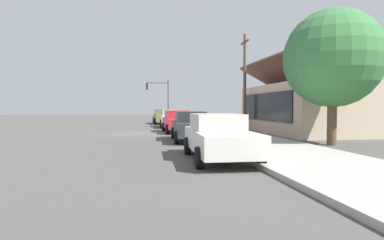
% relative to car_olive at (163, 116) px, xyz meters
% --- Properties ---
extents(ground_plane, '(120.00, 120.00, 0.00)m').
position_rel_car_olive_xyz_m(ground_plane, '(12.98, -2.62, -0.82)').
color(ground_plane, '#4C4947').
extents(sidewalk_curb, '(60.00, 4.20, 0.16)m').
position_rel_car_olive_xyz_m(sidewalk_curb, '(12.98, 2.98, -0.74)').
color(sidewalk_curb, '#A3A099').
rests_on(sidewalk_curb, ground).
extents(car_olive, '(4.67, 2.13, 1.59)m').
position_rel_car_olive_xyz_m(car_olive, '(0.00, 0.00, 0.00)').
color(car_olive, olive).
rests_on(car_olive, ground).
extents(car_silver, '(4.99, 2.22, 1.59)m').
position_rel_car_olive_xyz_m(car_silver, '(6.15, 0.28, 0.00)').
color(car_silver, silver).
rests_on(car_silver, ground).
extents(car_cherry, '(4.48, 2.01, 1.59)m').
position_rel_car_olive_xyz_m(car_cherry, '(12.33, 0.11, -0.00)').
color(car_cherry, red).
rests_on(car_cherry, ground).
extents(car_charcoal, '(4.58, 2.13, 1.59)m').
position_rel_car_olive_xyz_m(car_charcoal, '(18.26, 0.17, -0.00)').
color(car_charcoal, '#2D3035').
rests_on(car_charcoal, ground).
extents(car_ivory, '(4.84, 2.21, 1.59)m').
position_rel_car_olive_xyz_m(car_ivory, '(24.65, 0.14, 0.00)').
color(car_ivory, silver).
rests_on(car_ivory, ground).
extents(storefront_building, '(10.99, 6.80, 5.24)m').
position_rel_car_olive_xyz_m(storefront_building, '(14.08, 9.36, 1.02)').
color(storefront_building, '#CCB293').
rests_on(storefront_building, ground).
extents(shade_tree, '(4.65, 4.65, 6.47)m').
position_rel_car_olive_xyz_m(shade_tree, '(21.43, 6.51, 3.31)').
color(shade_tree, brown).
rests_on(shade_tree, ground).
extents(traffic_light_main, '(0.37, 2.79, 5.20)m').
position_rel_car_olive_xyz_m(traffic_light_main, '(-4.48, -0.08, 2.67)').
color(traffic_light_main, '#383833').
rests_on(traffic_light_main, ground).
extents(utility_pole_wooden, '(1.80, 0.24, 7.50)m').
position_rel_car_olive_xyz_m(utility_pole_wooden, '(11.19, 5.58, 3.11)').
color(utility_pole_wooden, brown).
rests_on(utility_pole_wooden, ground).
extents(fire_hydrant_red, '(0.22, 0.22, 0.71)m').
position_rel_car_olive_xyz_m(fire_hydrant_red, '(10.65, 1.58, -0.32)').
color(fire_hydrant_red, red).
rests_on(fire_hydrant_red, sidewalk_curb).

